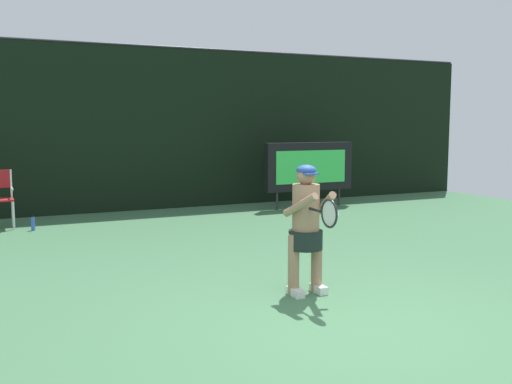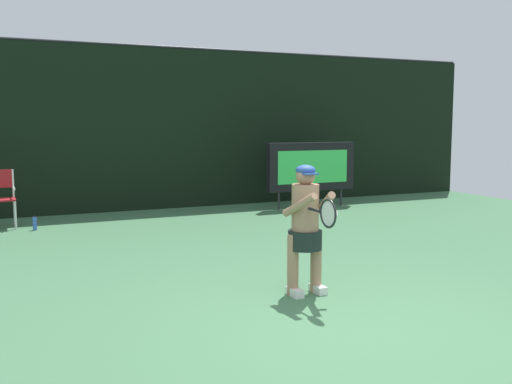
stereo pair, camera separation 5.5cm
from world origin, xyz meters
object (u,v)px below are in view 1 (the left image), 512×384
at_px(scoreboard, 309,167).
at_px(tennis_player, 306,224).
at_px(water_bottle, 33,224).
at_px(tennis_racket, 328,213).

height_order(scoreboard, tennis_player, scoreboard).
bearing_deg(water_bottle, tennis_racket, -68.11).
relative_size(water_bottle, tennis_player, 0.18).
xyz_separation_m(scoreboard, tennis_racket, (-3.58, -6.53, 0.06)).
distance_m(scoreboard, tennis_racket, 7.45).
height_order(water_bottle, tennis_player, tennis_player).
bearing_deg(tennis_player, scoreboard, 59.54).
xyz_separation_m(tennis_player, tennis_racket, (-0.03, -0.51, 0.20)).
bearing_deg(scoreboard, tennis_racket, -118.69).
bearing_deg(scoreboard, water_bottle, -176.01).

